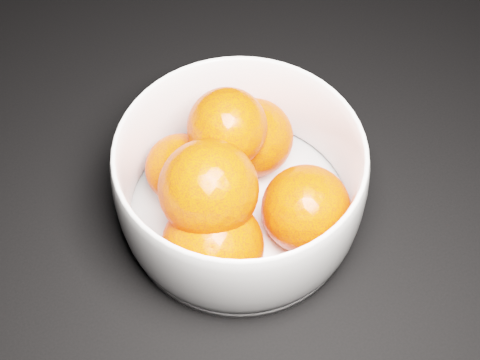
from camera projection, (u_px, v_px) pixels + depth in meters
name	position (u px, v px, depth m)	size (l,w,h in m)	color
bowl	(240.00, 183.00, 0.57)	(0.21, 0.21, 0.10)	silver
orange_pile	(234.00, 188.00, 0.55)	(0.16, 0.17, 0.12)	#FB3304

